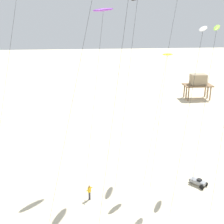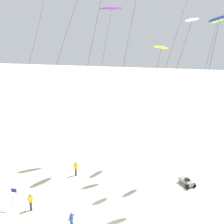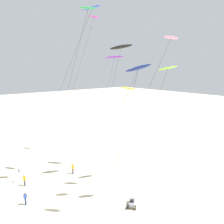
{
  "view_description": "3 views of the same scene",
  "coord_description": "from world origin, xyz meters",
  "px_view_note": "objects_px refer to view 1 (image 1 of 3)",
  "views": [
    {
      "loc": [
        -4.33,
        -19.51,
        18.47
      ],
      "look_at": [
        -1.5,
        12.27,
        7.44
      ],
      "focal_mm": 47.56,
      "sensor_mm": 36.0,
      "label": 1
    },
    {
      "loc": [
        8.1,
        -19.39,
        14.95
      ],
      "look_at": [
        -1.42,
        10.87,
        6.58
      ],
      "focal_mm": 44.32,
      "sensor_mm": 36.0,
      "label": 2
    },
    {
      "loc": [
        25.0,
        -9.12,
        16.61
      ],
      "look_at": [
        1.95,
        9.52,
        10.75
      ],
      "focal_mm": 35.02,
      "sensor_mm": 36.0,
      "label": 3
    }
  ],
  "objects_px": {
    "kite_purple": "(103,11)",
    "beach_buggy": "(198,182)",
    "kite_white": "(203,31)",
    "kite_flyer_nearest": "(89,192)",
    "kite_lime": "(216,30)",
    "kite_yellow": "(167,57)",
    "stilt_house": "(198,82)"
  },
  "relations": [
    {
      "from": "kite_flyer_nearest",
      "to": "kite_lime",
      "type": "bearing_deg",
      "value": 19.99
    },
    {
      "from": "kite_white",
      "to": "kite_purple",
      "type": "height_order",
      "value": "kite_purple"
    },
    {
      "from": "kite_flyer_nearest",
      "to": "stilt_house",
      "type": "relative_size",
      "value": 0.28
    },
    {
      "from": "kite_yellow",
      "to": "kite_lime",
      "type": "height_order",
      "value": "kite_lime"
    },
    {
      "from": "kite_purple",
      "to": "kite_lime",
      "type": "bearing_deg",
      "value": -9.72
    },
    {
      "from": "kite_yellow",
      "to": "kite_flyer_nearest",
      "type": "height_order",
      "value": "kite_yellow"
    },
    {
      "from": "kite_yellow",
      "to": "kite_purple",
      "type": "height_order",
      "value": "kite_purple"
    },
    {
      "from": "kite_lime",
      "to": "kite_purple",
      "type": "distance_m",
      "value": 12.04
    },
    {
      "from": "kite_white",
      "to": "kite_yellow",
      "type": "bearing_deg",
      "value": 156.28
    },
    {
      "from": "kite_lime",
      "to": "kite_white",
      "type": "bearing_deg",
      "value": -135.63
    },
    {
      "from": "beach_buggy",
      "to": "kite_lime",
      "type": "bearing_deg",
      "value": 64.13
    },
    {
      "from": "kite_white",
      "to": "kite_purple",
      "type": "distance_m",
      "value": 10.46
    },
    {
      "from": "kite_lime",
      "to": "kite_flyer_nearest",
      "type": "height_order",
      "value": "kite_lime"
    },
    {
      "from": "kite_flyer_nearest",
      "to": "kite_yellow",
      "type": "bearing_deg",
      "value": 25.34
    },
    {
      "from": "stilt_house",
      "to": "beach_buggy",
      "type": "distance_m",
      "value": 35.38
    },
    {
      "from": "beach_buggy",
      "to": "kite_purple",
      "type": "bearing_deg",
      "value": 151.41
    },
    {
      "from": "kite_yellow",
      "to": "beach_buggy",
      "type": "distance_m",
      "value": 14.17
    },
    {
      "from": "stilt_house",
      "to": "kite_yellow",
      "type": "bearing_deg",
      "value": -117.06
    },
    {
      "from": "kite_purple",
      "to": "beach_buggy",
      "type": "relative_size",
      "value": 9.67
    },
    {
      "from": "stilt_house",
      "to": "beach_buggy",
      "type": "bearing_deg",
      "value": -109.92
    },
    {
      "from": "kite_white",
      "to": "beach_buggy",
      "type": "distance_m",
      "value": 16.13
    },
    {
      "from": "kite_purple",
      "to": "beach_buggy",
      "type": "xyz_separation_m",
      "value": [
        10.04,
        -5.47,
        -17.89
      ]
    },
    {
      "from": "kite_white",
      "to": "kite_lime",
      "type": "xyz_separation_m",
      "value": [
        2.38,
        2.33,
        -0.06
      ]
    },
    {
      "from": "kite_purple",
      "to": "stilt_house",
      "type": "distance_m",
      "value": 38.21
    },
    {
      "from": "kite_yellow",
      "to": "stilt_house",
      "type": "xyz_separation_m",
      "value": [
        15.67,
        30.67,
        -10.08
      ]
    },
    {
      "from": "kite_yellow",
      "to": "kite_purple",
      "type": "relative_size",
      "value": 0.77
    },
    {
      "from": "kite_lime",
      "to": "stilt_house",
      "type": "xyz_separation_m",
      "value": [
        10.32,
        29.64,
        -12.62
      ]
    },
    {
      "from": "kite_yellow",
      "to": "kite_lime",
      "type": "relative_size",
      "value": 0.85
    },
    {
      "from": "kite_white",
      "to": "kite_purple",
      "type": "xyz_separation_m",
      "value": [
        -9.34,
        4.34,
        1.82
      ]
    },
    {
      "from": "kite_lime",
      "to": "kite_flyer_nearest",
      "type": "relative_size",
      "value": 10.2
    },
    {
      "from": "kite_lime",
      "to": "stilt_house",
      "type": "bearing_deg",
      "value": 70.8
    },
    {
      "from": "kite_yellow",
      "to": "kite_white",
      "type": "bearing_deg",
      "value": -23.72
    }
  ]
}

